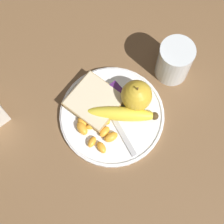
{
  "coord_description": "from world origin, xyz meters",
  "views": [
    {
      "loc": [
        0.21,
        -0.17,
        0.83
      ],
      "look_at": [
        0.0,
        0.0,
        0.03
      ],
      "focal_mm": 60.0,
      "sensor_mm": 36.0,
      "label": 1
    }
  ],
  "objects_px": {
    "juice_glass": "(174,61)",
    "bread_slice": "(94,102)",
    "plate": "(112,115)",
    "banana": "(122,114)",
    "fork": "(113,117)",
    "apple": "(136,95)",
    "jam_packet": "(115,92)"
  },
  "relations": [
    {
      "from": "plate",
      "to": "juice_glass",
      "type": "xyz_separation_m",
      "value": [
        -0.0,
        0.18,
        0.04
      ]
    },
    {
      "from": "plate",
      "to": "bread_slice",
      "type": "relative_size",
      "value": 1.85
    },
    {
      "from": "juice_glass",
      "to": "banana",
      "type": "distance_m",
      "value": 0.17
    },
    {
      "from": "apple",
      "to": "bread_slice",
      "type": "bearing_deg",
      "value": -125.75
    },
    {
      "from": "apple",
      "to": "fork",
      "type": "relative_size",
      "value": 0.47
    },
    {
      "from": "plate",
      "to": "banana",
      "type": "bearing_deg",
      "value": 43.13
    },
    {
      "from": "banana",
      "to": "bread_slice",
      "type": "relative_size",
      "value": 1.08
    },
    {
      "from": "plate",
      "to": "jam_packet",
      "type": "relative_size",
      "value": 6.35
    },
    {
      "from": "juice_glass",
      "to": "bread_slice",
      "type": "bearing_deg",
      "value": -103.13
    },
    {
      "from": "juice_glass",
      "to": "bread_slice",
      "type": "xyz_separation_m",
      "value": [
        -0.05,
        -0.2,
        -0.03
      ]
    },
    {
      "from": "juice_glass",
      "to": "fork",
      "type": "distance_m",
      "value": 0.19
    },
    {
      "from": "bread_slice",
      "to": "apple",
      "type": "bearing_deg",
      "value": 54.25
    },
    {
      "from": "bread_slice",
      "to": "jam_packet",
      "type": "bearing_deg",
      "value": 78.21
    },
    {
      "from": "bread_slice",
      "to": "fork",
      "type": "xyz_separation_m",
      "value": [
        0.05,
        0.01,
        -0.01
      ]
    },
    {
      "from": "apple",
      "to": "juice_glass",
      "type": "bearing_deg",
      "value": 94.55
    },
    {
      "from": "juice_glass",
      "to": "jam_packet",
      "type": "bearing_deg",
      "value": -103.61
    },
    {
      "from": "banana",
      "to": "juice_glass",
      "type": "bearing_deg",
      "value": 96.26
    },
    {
      "from": "plate",
      "to": "jam_packet",
      "type": "height_order",
      "value": "jam_packet"
    },
    {
      "from": "juice_glass",
      "to": "fork",
      "type": "relative_size",
      "value": 0.62
    },
    {
      "from": "fork",
      "to": "apple",
      "type": "bearing_deg",
      "value": -80.72
    },
    {
      "from": "plate",
      "to": "apple",
      "type": "height_order",
      "value": "apple"
    },
    {
      "from": "apple",
      "to": "fork",
      "type": "distance_m",
      "value": 0.07
    },
    {
      "from": "fork",
      "to": "banana",
      "type": "bearing_deg",
      "value": -108.51
    },
    {
      "from": "apple",
      "to": "jam_packet",
      "type": "relative_size",
      "value": 2.1
    },
    {
      "from": "apple",
      "to": "banana",
      "type": "xyz_separation_m",
      "value": [
        0.01,
        -0.05,
        -0.02
      ]
    },
    {
      "from": "bread_slice",
      "to": "juice_glass",
      "type": "bearing_deg",
      "value": 76.87
    },
    {
      "from": "juice_glass",
      "to": "jam_packet",
      "type": "xyz_separation_m",
      "value": [
        -0.04,
        -0.15,
        -0.03
      ]
    },
    {
      "from": "plate",
      "to": "banana",
      "type": "xyz_separation_m",
      "value": [
        0.02,
        0.02,
        0.02
      ]
    },
    {
      "from": "banana",
      "to": "jam_packet",
      "type": "relative_size",
      "value": 3.7
    },
    {
      "from": "plate",
      "to": "banana",
      "type": "height_order",
      "value": "banana"
    },
    {
      "from": "banana",
      "to": "jam_packet",
      "type": "xyz_separation_m",
      "value": [
        -0.05,
        0.02,
        -0.01
      ]
    },
    {
      "from": "banana",
      "to": "fork",
      "type": "bearing_deg",
      "value": -119.11
    }
  ]
}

